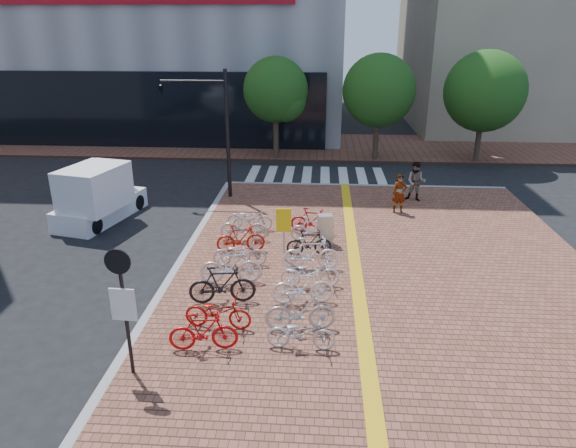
# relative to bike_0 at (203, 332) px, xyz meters

# --- Properties ---
(ground) EXTENTS (120.00, 120.00, 0.00)m
(ground) POSITION_rel_bike_0_xyz_m (2.03, 2.55, -0.67)
(ground) COLOR black
(ground) RESTS_ON ground
(sidewalk) EXTENTS (14.00, 34.00, 0.15)m
(sidewalk) POSITION_rel_bike_0_xyz_m (5.03, -2.45, -0.59)
(sidewalk) COLOR brown
(sidewalk) RESTS_ON ground
(tactile_strip) EXTENTS (0.40, 34.00, 0.01)m
(tactile_strip) POSITION_rel_bike_0_xyz_m (4.03, -2.45, -0.51)
(tactile_strip) COLOR gold
(tactile_strip) RESTS_ON sidewalk
(kerb_west) EXTENTS (0.25, 34.00, 0.15)m
(kerb_west) POSITION_rel_bike_0_xyz_m (-1.97, -2.45, -0.59)
(kerb_west) COLOR gray
(kerb_west) RESTS_ON ground
(kerb_north) EXTENTS (14.00, 0.25, 0.15)m
(kerb_north) POSITION_rel_bike_0_xyz_m (5.03, 14.55, -0.59)
(kerb_north) COLOR gray
(kerb_north) RESTS_ON ground
(far_sidewalk) EXTENTS (70.00, 8.00, 0.15)m
(far_sidewalk) POSITION_rel_bike_0_xyz_m (2.03, 23.55, -0.59)
(far_sidewalk) COLOR brown
(far_sidewalk) RESTS_ON ground
(building_beige) EXTENTS (20.00, 18.00, 18.00)m
(building_beige) POSITION_rel_bike_0_xyz_m (20.03, 34.55, 8.33)
(building_beige) COLOR gray
(building_beige) RESTS_ON ground
(crosswalk) EXTENTS (7.50, 4.00, 0.01)m
(crosswalk) POSITION_rel_bike_0_xyz_m (2.53, 16.55, -0.66)
(crosswalk) COLOR silver
(crosswalk) RESTS_ON ground
(street_trees) EXTENTS (16.20, 4.60, 6.35)m
(street_trees) POSITION_rel_bike_0_xyz_m (7.07, 20.00, 3.43)
(street_trees) COLOR #38281E
(street_trees) RESTS_ON far_sidewalk
(bike_0) EXTENTS (1.76, 0.69, 1.03)m
(bike_0) POSITION_rel_bike_0_xyz_m (0.00, 0.00, 0.00)
(bike_0) COLOR red
(bike_0) RESTS_ON sidewalk
(bike_1) EXTENTS (1.84, 0.76, 0.95)m
(bike_1) POSITION_rel_bike_0_xyz_m (0.16, 1.02, -0.04)
(bike_1) COLOR #AD120C
(bike_1) RESTS_ON sidewalk
(bike_2) EXTENTS (2.00, 0.85, 1.16)m
(bike_2) POSITION_rel_bike_0_xyz_m (0.04, 2.34, 0.07)
(bike_2) COLOR black
(bike_2) RESTS_ON sidewalk
(bike_3) EXTENTS (2.00, 0.81, 1.17)m
(bike_3) POSITION_rel_bike_0_xyz_m (0.07, 3.56, 0.07)
(bike_3) COLOR white
(bike_3) RESTS_ON sidewalk
(bike_4) EXTENTS (1.84, 0.79, 0.94)m
(bike_4) POSITION_rel_bike_0_xyz_m (0.16, 4.81, -0.04)
(bike_4) COLOR #B5B6BB
(bike_4) RESTS_ON sidewalk
(bike_5) EXTENTS (1.78, 0.79, 1.03)m
(bike_5) POSITION_rel_bike_0_xyz_m (0.02, 5.94, 0.00)
(bike_5) COLOR #B61A0D
(bike_5) RESTS_ON sidewalk
(bike_6) EXTENTS (1.79, 0.52, 1.07)m
(bike_6) POSITION_rel_bike_0_xyz_m (-0.04, 7.01, 0.02)
(bike_6) COLOR silver
(bike_6) RESTS_ON sidewalk
(bike_7) EXTENTS (1.83, 0.71, 0.95)m
(bike_7) POSITION_rel_bike_0_xyz_m (0.04, 8.11, -0.04)
(bike_7) COLOR #BBBBC0
(bike_7) RESTS_ON sidewalk
(bike_8) EXTENTS (1.75, 0.65, 0.91)m
(bike_8) POSITION_rel_bike_0_xyz_m (2.41, 0.20, -0.06)
(bike_8) COLOR silver
(bike_8) RESTS_ON sidewalk
(bike_9) EXTENTS (1.91, 0.72, 1.12)m
(bike_9) POSITION_rel_bike_0_xyz_m (2.35, 1.06, 0.04)
(bike_9) COLOR #B0B0B5
(bike_9) RESTS_ON sidewalk
(bike_10) EXTENTS (1.88, 0.78, 1.10)m
(bike_10) POSITION_rel_bike_0_xyz_m (2.36, 2.44, 0.03)
(bike_10) COLOR white
(bike_10) RESTS_ON sidewalk
(bike_11) EXTENTS (1.88, 0.80, 0.96)m
(bike_11) POSITION_rel_bike_0_xyz_m (2.55, 3.48, -0.03)
(bike_11) COLOR silver
(bike_11) RESTS_ON sidewalk
(bike_12) EXTENTS (1.94, 0.69, 1.15)m
(bike_12) POSITION_rel_bike_0_xyz_m (2.54, 4.68, 0.06)
(bike_12) COLOR white
(bike_12) RESTS_ON sidewalk
(bike_13) EXTENTS (1.63, 0.67, 0.95)m
(bike_13) POSITION_rel_bike_0_xyz_m (2.45, 5.81, -0.04)
(bike_13) COLOR black
(bike_13) RESTS_ON sidewalk
(bike_14) EXTENTS (1.69, 0.60, 1.00)m
(bike_14) POSITION_rel_bike_0_xyz_m (2.54, 7.00, -0.02)
(bike_14) COLOR silver
(bike_14) RESTS_ON sidewalk
(bike_15) EXTENTS (1.73, 0.70, 1.01)m
(bike_15) POSITION_rel_bike_0_xyz_m (2.51, 7.92, -0.01)
(bike_15) COLOR #A60B1B
(bike_15) RESTS_ON sidewalk
(pedestrian_a) EXTENTS (0.66, 0.47, 1.69)m
(pedestrian_a) POSITION_rel_bike_0_xyz_m (6.17, 10.51, 0.33)
(pedestrian_a) COLOR gray
(pedestrian_a) RESTS_ON sidewalk
(pedestrian_b) EXTENTS (1.06, 0.93, 1.81)m
(pedestrian_b) POSITION_rel_bike_0_xyz_m (7.15, 12.20, 0.39)
(pedestrian_b) COLOR #474C5A
(pedestrian_b) RESTS_ON sidewalk
(utility_box) EXTENTS (0.59, 0.48, 1.14)m
(utility_box) POSITION_rel_bike_0_xyz_m (2.99, 6.86, 0.06)
(utility_box) COLOR #B6B5BA
(utility_box) RESTS_ON sidewalk
(yellow_sign) EXTENTS (0.51, 0.15, 1.88)m
(yellow_sign) POSITION_rel_bike_0_xyz_m (1.60, 5.35, 0.79)
(yellow_sign) COLOR #B7B7BC
(yellow_sign) RESTS_ON sidewalk
(notice_sign) EXTENTS (0.59, 0.14, 3.16)m
(notice_sign) POSITION_rel_bike_0_xyz_m (-1.47, -1.03, 1.48)
(notice_sign) COLOR black
(notice_sign) RESTS_ON sidewalk
(traffic_light_pole) EXTENTS (3.12, 1.20, 5.81)m
(traffic_light_pole) POSITION_rel_bike_0_xyz_m (-2.81, 12.28, 3.49)
(traffic_light_pole) COLOR black
(traffic_light_pole) RESTS_ON sidewalk
(box_truck) EXTENTS (2.77, 4.58, 2.47)m
(box_truck) POSITION_rel_bike_0_xyz_m (-6.49, 9.19, 0.50)
(box_truck) COLOR white
(box_truck) RESTS_ON ground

